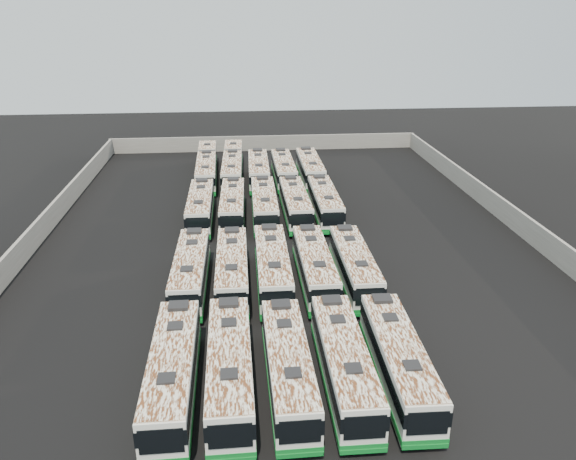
% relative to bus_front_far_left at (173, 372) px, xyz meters
% --- Properties ---
extents(ground, '(140.00, 140.00, 0.00)m').
position_rel_bus_front_far_left_xyz_m(ground, '(7.94, 20.01, -1.63)').
color(ground, black).
rests_on(ground, ground).
extents(perimeter_wall, '(45.20, 73.20, 2.20)m').
position_rel_bus_front_far_left_xyz_m(perimeter_wall, '(7.94, 20.01, -0.53)').
color(perimeter_wall, slate).
rests_on(perimeter_wall, ground).
extents(bus_front_far_left, '(2.46, 11.31, 3.18)m').
position_rel_bus_front_far_left_xyz_m(bus_front_far_left, '(0.00, 0.00, 0.00)').
color(bus_front_far_left, silver).
rests_on(bus_front_far_left, ground).
extents(bus_front_left, '(2.50, 11.36, 3.19)m').
position_rel_bus_front_far_left_xyz_m(bus_front_left, '(3.10, 0.07, 0.01)').
color(bus_front_left, silver).
rests_on(bus_front_left, ground).
extents(bus_front_center, '(2.42, 10.95, 3.08)m').
position_rel_bus_front_far_left_xyz_m(bus_front_center, '(6.32, -0.07, -0.05)').
color(bus_front_center, silver).
rests_on(bus_front_center, ground).
extents(bus_front_right, '(2.43, 11.15, 3.14)m').
position_rel_bus_front_far_left_xyz_m(bus_front_right, '(9.46, -0.00, -0.02)').
color(bus_front_right, silver).
rests_on(bus_front_right, ground).
extents(bus_front_far_right, '(2.61, 11.10, 3.11)m').
position_rel_bus_front_far_left_xyz_m(bus_front_far_right, '(12.58, -0.02, -0.04)').
color(bus_front_far_right, silver).
rests_on(bus_front_far_right, ground).
extents(bus_midfront_far_left, '(2.44, 11.04, 3.10)m').
position_rel_bus_front_far_left_xyz_m(bus_midfront_far_left, '(0.08, 12.58, -0.04)').
color(bus_midfront_far_left, silver).
rests_on(bus_midfront_far_left, ground).
extents(bus_midfront_left, '(2.37, 11.00, 3.10)m').
position_rel_bus_front_far_left_xyz_m(bus_midfront_left, '(3.20, 12.56, -0.04)').
color(bus_midfront_left, silver).
rests_on(bus_midfront_left, ground).
extents(bus_midfront_center, '(2.50, 11.37, 3.20)m').
position_rel_bus_front_far_left_xyz_m(bus_midfront_center, '(6.27, 12.55, 0.01)').
color(bus_midfront_center, silver).
rests_on(bus_midfront_center, ground).
extents(bus_midfront_right, '(2.34, 11.01, 3.10)m').
position_rel_bus_front_far_left_xyz_m(bus_midfront_right, '(9.50, 12.50, -0.04)').
color(bus_midfront_right, silver).
rests_on(bus_midfront_right, ground).
extents(bus_midfront_far_right, '(2.40, 10.87, 3.05)m').
position_rel_bus_front_far_left_xyz_m(bus_midfront_far_right, '(12.58, 12.37, -0.06)').
color(bus_midfront_far_right, silver).
rests_on(bus_midfront_far_right, ground).
extents(bus_midback_far_left, '(2.36, 11.00, 3.10)m').
position_rel_bus_front_far_left_xyz_m(bus_midback_far_left, '(0.03, 27.06, -0.04)').
color(bus_midback_far_left, silver).
rests_on(bus_midback_far_left, ground).
extents(bus_midback_left, '(2.58, 10.97, 3.08)m').
position_rel_bus_front_far_left_xyz_m(bus_midback_left, '(3.21, 27.27, -0.05)').
color(bus_midback_left, silver).
rests_on(bus_midback_left, ground).
extents(bus_midback_center, '(2.49, 11.23, 3.16)m').
position_rel_bus_front_far_left_xyz_m(bus_midback_center, '(6.38, 27.08, -0.01)').
color(bus_midback_center, silver).
rests_on(bus_midback_center, ground).
extents(bus_midback_right, '(2.42, 11.05, 3.11)m').
position_rel_bus_front_far_left_xyz_m(bus_midback_right, '(9.51, 27.16, -0.04)').
color(bus_midback_right, silver).
rests_on(bus_midback_right, ground).
extents(bus_midback_far_right, '(2.45, 11.03, 3.10)m').
position_rel_bus_front_far_left_xyz_m(bus_midback_far_right, '(12.56, 27.29, -0.04)').
color(bus_midback_far_right, silver).
rests_on(bus_midback_far_right, ground).
extents(bus_back_far_left, '(2.69, 17.01, 3.07)m').
position_rel_bus_front_far_left_xyz_m(bus_back_far_left, '(-0.01, 42.50, -0.06)').
color(bus_back_far_left, silver).
rests_on(bus_back_far_left, ground).
extents(bus_back_left, '(2.67, 17.17, 3.11)m').
position_rel_bus_front_far_left_xyz_m(bus_back_left, '(3.21, 42.52, -0.04)').
color(bus_back_left, silver).
rests_on(bus_back_left, ground).
extents(bus_back_center, '(2.56, 11.22, 3.15)m').
position_rel_bus_front_far_left_xyz_m(bus_back_center, '(6.33, 39.59, -0.02)').
color(bus_back_center, silver).
rests_on(bus_back_center, ground).
extents(bus_back_right, '(2.39, 11.03, 3.10)m').
position_rel_bus_front_far_left_xyz_m(bus_back_right, '(9.40, 39.74, -0.04)').
color(bus_back_right, silver).
rests_on(bus_back_right, ground).
extents(bus_back_far_right, '(2.47, 11.32, 3.18)m').
position_rel_bus_front_far_left_xyz_m(bus_back_far_right, '(12.63, 39.71, 0.00)').
color(bus_back_far_right, silver).
rests_on(bus_back_far_right, ground).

